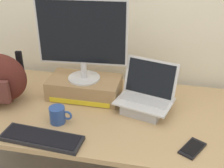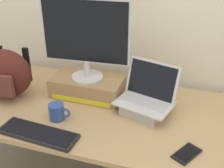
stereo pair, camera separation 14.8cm
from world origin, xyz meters
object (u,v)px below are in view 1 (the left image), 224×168
Objects in this scene: desktop_monitor at (82,38)px; cell_phone at (192,148)px; external_keyboard at (42,138)px; messenger_backpack at (0,78)px; coffee_mug at (58,115)px; open_laptop at (145,101)px; toner_box_yellow at (85,87)px.

desktop_monitor reaches higher than cell_phone.
desktop_monitor is 0.61m from external_keyboard.
coffee_mug is at bearing -26.32° from messenger_backpack.
external_keyboard is at bearing -45.36° from messenger_backpack.
cell_phone is at bearing -33.22° from open_laptop.
toner_box_yellow is 1.03× the size of external_keyboard.
cell_phone is at bearing -30.19° from toner_box_yellow.
desktop_monitor is at bearing -177.10° from open_laptop.
coffee_mug is 0.76× the size of cell_phone.
open_laptop is at bearing -1.71° from messenger_backpack.
open_laptop is 2.14× the size of cell_phone.
messenger_backpack reaches higher than cell_phone.
external_keyboard is (-0.48, -0.39, -0.05)m from open_laptop.
external_keyboard is 3.35× the size of coffee_mug.
external_keyboard is at bearing -144.01° from cell_phone.
toner_box_yellow is 0.33m from desktop_monitor.
desktop_monitor reaches higher than external_keyboard.
open_laptop reaches higher than external_keyboard.
desktop_monitor is 4.12× the size of coffee_mug.
toner_box_yellow is at bearing 91.64° from desktop_monitor.
toner_box_yellow is at bearing 179.16° from cell_phone.
coffee_mug is at bearing -138.85° from open_laptop.
cell_phone is (1.13, -0.23, -0.15)m from messenger_backpack.
messenger_backpack is 2.05× the size of cell_phone.
coffee_mug is (-0.06, -0.31, -0.01)m from toner_box_yellow.
toner_box_yellow is 2.64× the size of cell_phone.
messenger_backpack is at bearing -166.38° from desktop_monitor.
external_keyboard reaches higher than cell_phone.
cell_phone is (0.66, -0.38, -0.38)m from desktop_monitor.
coffee_mug is (-0.06, -0.31, -0.34)m from desktop_monitor.
toner_box_yellow is 0.40m from open_laptop.
open_laptop reaches higher than cell_phone.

